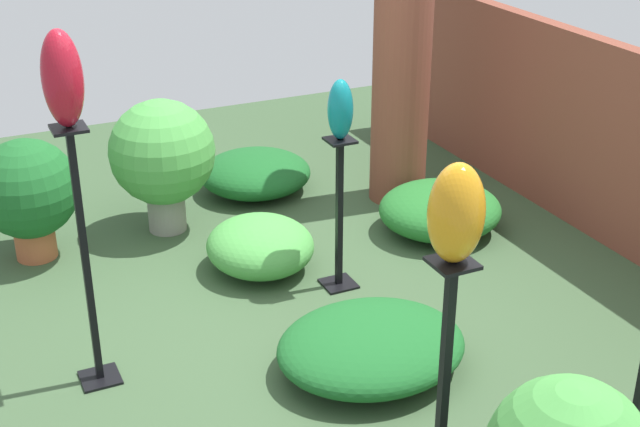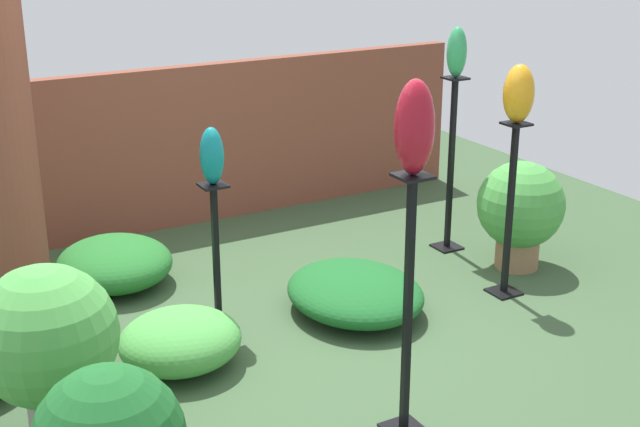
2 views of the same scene
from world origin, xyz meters
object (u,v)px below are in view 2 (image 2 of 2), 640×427
(pedestal_ruby, at_px, (407,319))
(potted_plant_front_left, at_px, (46,339))
(potted_plant_mid_left, at_px, (520,209))
(art_vase_teal, at_px, (212,156))
(brick_pillar, at_px, (3,146))
(pedestal_amber, at_px, (509,218))
(art_vase_jade, at_px, (457,52))
(pedestal_teal, at_px, (216,264))
(art_vase_amber, at_px, (519,94))
(pedestal_jade, at_px, (451,172))
(art_vase_ruby, at_px, (414,127))

(pedestal_ruby, height_order, potted_plant_front_left, pedestal_ruby)
(potted_plant_mid_left, bearing_deg, potted_plant_front_left, -171.16)
(art_vase_teal, height_order, potted_plant_mid_left, art_vase_teal)
(brick_pillar, bearing_deg, pedestal_amber, -26.75)
(art_vase_teal, height_order, potted_plant_front_left, art_vase_teal)
(art_vase_jade, xyz_separation_m, potted_plant_mid_left, (0.22, -0.56, -1.08))
(pedestal_amber, bearing_deg, potted_plant_front_left, -175.75)
(pedestal_teal, height_order, art_vase_amber, art_vase_amber)
(pedestal_amber, relative_size, potted_plant_front_left, 1.30)
(pedestal_amber, bearing_deg, art_vase_teal, 165.51)
(art_vase_amber, bearing_deg, potted_plant_front_left, -175.75)
(pedestal_jade, distance_m, art_vase_ruby, 2.80)
(brick_pillar, relative_size, art_vase_teal, 6.22)
(brick_pillar, xyz_separation_m, art_vase_teal, (1.03, -1.00, 0.03))
(potted_plant_mid_left, xyz_separation_m, potted_plant_front_left, (-3.55, -0.55, 0.10))
(pedestal_teal, xyz_separation_m, art_vase_jade, (2.12, 0.38, 1.11))
(art_vase_jade, xyz_separation_m, art_vase_amber, (-0.17, -0.88, -0.13))
(brick_pillar, bearing_deg, pedestal_ruby, -61.47)
(art_vase_ruby, xyz_separation_m, art_vase_teal, (-0.36, 1.56, -0.47))
(pedestal_jade, xyz_separation_m, art_vase_ruby, (-1.75, -1.94, 0.99))
(pedestal_amber, bearing_deg, art_vase_amber, -90.00)
(brick_pillar, xyz_separation_m, pedestal_jade, (3.14, -0.62, -0.48))
(potted_plant_mid_left, bearing_deg, pedestal_teal, 175.48)
(pedestal_amber, relative_size, potted_plant_mid_left, 1.50)
(art_vase_ruby, bearing_deg, pedestal_ruby, 0.00)
(pedestal_jade, xyz_separation_m, potted_plant_front_left, (-3.34, -1.12, -0.07))
(pedestal_ruby, height_order, pedestal_teal, pedestal_ruby)
(art_vase_jade, relative_size, potted_plant_mid_left, 0.46)
(art_vase_amber, xyz_separation_m, potted_plant_mid_left, (0.39, 0.32, -0.95))
(pedestal_jade, relative_size, art_vase_amber, 3.52)
(brick_pillar, relative_size, art_vase_ruby, 4.90)
(art_vase_jade, bearing_deg, pedestal_amber, -101.00)
(pedestal_ruby, xyz_separation_m, art_vase_teal, (-0.36, 1.56, 0.50))
(art_vase_jade, xyz_separation_m, potted_plant_front_left, (-3.34, -1.12, -0.99))
(art_vase_jade, bearing_deg, pedestal_ruby, -132.03)
(pedestal_ruby, distance_m, art_vase_teal, 1.68)
(potted_plant_mid_left, bearing_deg, pedestal_jade, 111.18)
(brick_pillar, distance_m, pedestal_jade, 3.24)
(pedestal_ruby, bearing_deg, pedestal_jade, 47.97)
(pedestal_ruby, relative_size, potted_plant_front_left, 1.48)
(pedestal_ruby, relative_size, pedestal_jade, 1.02)
(pedestal_teal, height_order, art_vase_jade, art_vase_jade)
(art_vase_teal, bearing_deg, brick_pillar, 135.92)
(brick_pillar, relative_size, pedestal_amber, 1.82)
(pedestal_ruby, distance_m, art_vase_ruby, 0.98)
(potted_plant_front_left, bearing_deg, pedestal_jade, 18.50)
(brick_pillar, height_order, art_vase_amber, brick_pillar)
(art_vase_jade, bearing_deg, pedestal_teal, -169.85)
(art_vase_jade, bearing_deg, art_vase_teal, -169.85)
(art_vase_ruby, relative_size, art_vase_jade, 1.22)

